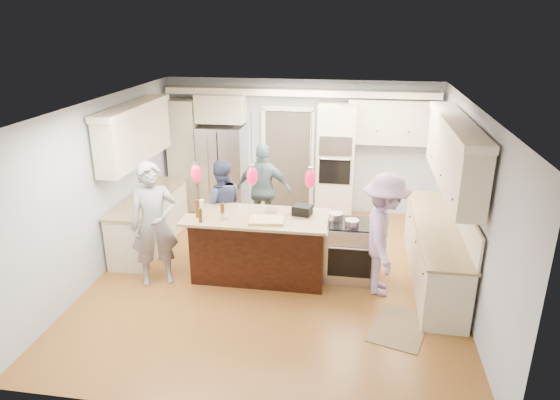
# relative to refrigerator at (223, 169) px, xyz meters

# --- Properties ---
(ground_plane) EXTENTS (6.00, 6.00, 0.00)m
(ground_plane) POSITION_rel_refrigerator_xyz_m (1.55, -2.64, -0.90)
(ground_plane) COLOR #A2692C
(ground_plane) RESTS_ON ground
(room_shell) EXTENTS (5.54, 6.04, 2.72)m
(room_shell) POSITION_rel_refrigerator_xyz_m (1.55, -2.64, 0.92)
(room_shell) COLOR #B2BCC6
(room_shell) RESTS_ON ground
(refrigerator) EXTENTS (0.90, 0.70, 1.80)m
(refrigerator) POSITION_rel_refrigerator_xyz_m (0.00, 0.00, 0.00)
(refrigerator) COLOR #B7B7BC
(refrigerator) RESTS_ON ground
(oven_column) EXTENTS (0.72, 0.69, 2.30)m
(oven_column) POSITION_rel_refrigerator_xyz_m (2.30, 0.03, 0.25)
(oven_column) COLOR beige
(oven_column) RESTS_ON ground
(back_upper_cabinets) EXTENTS (5.30, 0.61, 2.54)m
(back_upper_cabinets) POSITION_rel_refrigerator_xyz_m (0.80, 0.12, 0.77)
(back_upper_cabinets) COLOR beige
(back_upper_cabinets) RESTS_ON ground
(right_counter_run) EXTENTS (0.64, 3.10, 2.51)m
(right_counter_run) POSITION_rel_refrigerator_xyz_m (3.99, -2.34, 0.16)
(right_counter_run) COLOR beige
(right_counter_run) RESTS_ON ground
(left_cabinets) EXTENTS (0.64, 2.30, 2.51)m
(left_cabinets) POSITION_rel_refrigerator_xyz_m (-0.89, -1.84, 0.16)
(left_cabinets) COLOR beige
(left_cabinets) RESTS_ON ground
(kitchen_island) EXTENTS (2.10, 1.46, 1.12)m
(kitchen_island) POSITION_rel_refrigerator_xyz_m (1.30, -2.57, -0.41)
(kitchen_island) COLOR black
(kitchen_island) RESTS_ON ground
(island_range) EXTENTS (0.82, 0.71, 0.92)m
(island_range) POSITION_rel_refrigerator_xyz_m (2.71, -2.49, -0.44)
(island_range) COLOR #B7B7BC
(island_range) RESTS_ON ground
(pendant_lights) EXTENTS (1.75, 0.15, 1.03)m
(pendant_lights) POSITION_rel_refrigerator_xyz_m (1.30, -3.15, 0.90)
(pendant_lights) COLOR black
(pendant_lights) RESTS_ON ground
(person_bar_end) EXTENTS (0.83, 0.72, 1.91)m
(person_bar_end) POSITION_rel_refrigerator_xyz_m (-0.21, -3.10, 0.06)
(person_bar_end) COLOR slate
(person_bar_end) RESTS_ON ground
(person_far_left) EXTENTS (0.93, 0.82, 1.61)m
(person_far_left) POSITION_rel_refrigerator_xyz_m (0.45, -1.79, -0.10)
(person_far_left) COLOR navy
(person_far_left) RESTS_ON ground
(person_far_right) EXTENTS (1.02, 0.45, 1.73)m
(person_far_right) POSITION_rel_refrigerator_xyz_m (1.05, -1.04, -0.04)
(person_far_right) COLOR slate
(person_far_right) RESTS_ON ground
(person_range_side) EXTENTS (0.68, 1.18, 1.83)m
(person_range_side) POSITION_rel_refrigerator_xyz_m (3.15, -2.85, 0.01)
(person_range_side) COLOR #AD8DBD
(person_range_side) RESTS_ON ground
(floor_rug) EXTENTS (0.91, 1.12, 0.01)m
(floor_rug) POSITION_rel_refrigerator_xyz_m (3.38, -3.77, -0.89)
(floor_rug) COLOR #826547
(floor_rug) RESTS_ON ground
(water_bottle) EXTENTS (0.08, 0.08, 0.29)m
(water_bottle) POSITION_rel_refrigerator_xyz_m (0.56, -3.15, 0.36)
(water_bottle) COLOR silver
(water_bottle) RESTS_ON kitchen_island
(beer_bottle_a) EXTENTS (0.07, 0.07, 0.27)m
(beer_bottle_a) POSITION_rel_refrigerator_xyz_m (0.47, -3.10, 0.36)
(beer_bottle_a) COLOR #49290D
(beer_bottle_a) RESTS_ON kitchen_island
(beer_bottle_b) EXTENTS (0.06, 0.06, 0.21)m
(beer_bottle_b) POSITION_rel_refrigerator_xyz_m (0.57, -3.28, 0.33)
(beer_bottle_b) COLOR #49290D
(beer_bottle_b) RESTS_ON kitchen_island
(beer_bottle_c) EXTENTS (0.07, 0.07, 0.23)m
(beer_bottle_c) POSITION_rel_refrigerator_xyz_m (0.84, -3.10, 0.34)
(beer_bottle_c) COLOR #49290D
(beer_bottle_c) RESTS_ON kitchen_island
(drink_can) EXTENTS (0.07, 0.07, 0.11)m
(drink_can) POSITION_rel_refrigerator_xyz_m (0.86, -3.15, 0.28)
(drink_can) COLOR #B7B7BC
(drink_can) RESTS_ON kitchen_island
(cutting_board) EXTENTS (0.52, 0.40, 0.04)m
(cutting_board) POSITION_rel_refrigerator_xyz_m (1.48, -3.11, 0.24)
(cutting_board) COLOR tan
(cutting_board) RESTS_ON kitchen_island
(pot_large) EXTENTS (0.22, 0.22, 0.13)m
(pot_large) POSITION_rel_refrigerator_xyz_m (2.44, -2.44, 0.08)
(pot_large) COLOR #B7B7BC
(pot_large) RESTS_ON island_range
(pot_small) EXTENTS (0.21, 0.21, 0.10)m
(pot_small) POSITION_rel_refrigerator_xyz_m (2.69, -2.62, 0.07)
(pot_small) COLOR #B7B7BC
(pot_small) RESTS_ON island_range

